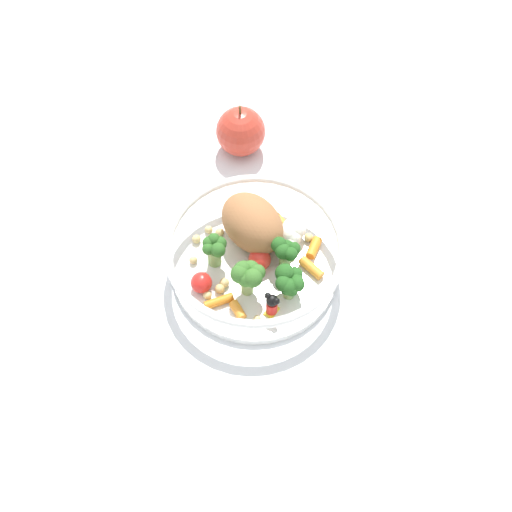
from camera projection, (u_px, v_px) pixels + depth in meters
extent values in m
plane|color=white|center=(252.00, 276.00, 0.75)|extent=(2.40, 2.40, 0.00)
cylinder|color=white|center=(256.00, 268.00, 0.75)|extent=(0.20, 0.20, 0.01)
torus|color=white|center=(256.00, 246.00, 0.71)|extent=(0.21, 0.21, 0.01)
ellipsoid|color=#9E663D|center=(252.00, 223.00, 0.74)|extent=(0.11, 0.10, 0.06)
cylinder|color=#8EB766|center=(247.00, 285.00, 0.72)|extent=(0.01, 0.01, 0.03)
sphere|color=#386B28|center=(242.00, 269.00, 0.70)|extent=(0.02, 0.02, 0.02)
sphere|color=#386B28|center=(242.00, 275.00, 0.69)|extent=(0.02, 0.02, 0.02)
sphere|color=#386B28|center=(246.00, 278.00, 0.69)|extent=(0.02, 0.02, 0.02)
sphere|color=#386B28|center=(253.00, 278.00, 0.69)|extent=(0.02, 0.02, 0.02)
sphere|color=#386B28|center=(257.00, 272.00, 0.69)|extent=(0.02, 0.02, 0.02)
sphere|color=#386B28|center=(251.00, 269.00, 0.70)|extent=(0.02, 0.02, 0.02)
sphere|color=#386B28|center=(246.00, 269.00, 0.70)|extent=(0.02, 0.02, 0.02)
cylinder|color=#7FAD5B|center=(289.00, 291.00, 0.72)|extent=(0.01, 0.01, 0.02)
sphere|color=#23561E|center=(284.00, 282.00, 0.70)|extent=(0.02, 0.02, 0.02)
sphere|color=#23561E|center=(283.00, 284.00, 0.70)|extent=(0.02, 0.02, 0.02)
sphere|color=#23561E|center=(288.00, 287.00, 0.70)|extent=(0.02, 0.02, 0.02)
sphere|color=#23561E|center=(292.00, 290.00, 0.70)|extent=(0.02, 0.02, 0.02)
sphere|color=#23561E|center=(297.00, 284.00, 0.70)|extent=(0.02, 0.02, 0.02)
sphere|color=#23561E|center=(295.00, 282.00, 0.70)|extent=(0.02, 0.02, 0.02)
sphere|color=#23561E|center=(293.00, 277.00, 0.71)|extent=(0.02, 0.02, 0.02)
sphere|color=#23561E|center=(285.00, 273.00, 0.70)|extent=(0.02, 0.02, 0.02)
cylinder|color=#7FAD5B|center=(285.00, 260.00, 0.74)|extent=(0.02, 0.02, 0.02)
sphere|color=#23561E|center=(279.00, 245.00, 0.72)|extent=(0.02, 0.02, 0.02)
sphere|color=#23561E|center=(283.00, 251.00, 0.72)|extent=(0.02, 0.02, 0.02)
sphere|color=#23561E|center=(291.00, 254.00, 0.71)|extent=(0.02, 0.02, 0.02)
sphere|color=#23561E|center=(294.00, 249.00, 0.72)|extent=(0.02, 0.02, 0.02)
sphere|color=#23561E|center=(287.00, 247.00, 0.72)|extent=(0.02, 0.02, 0.02)
cylinder|color=#7FAD5B|center=(214.00, 256.00, 0.74)|extent=(0.02, 0.02, 0.03)
sphere|color=#2D6023|center=(209.00, 243.00, 0.72)|extent=(0.02, 0.02, 0.02)
sphere|color=#2D6023|center=(208.00, 249.00, 0.72)|extent=(0.01, 0.01, 0.01)
sphere|color=#2D6023|center=(218.00, 250.00, 0.71)|extent=(0.02, 0.02, 0.02)
sphere|color=#2D6023|center=(218.00, 245.00, 0.72)|extent=(0.02, 0.02, 0.02)
sphere|color=#2D6023|center=(214.00, 239.00, 0.72)|extent=(0.02, 0.02, 0.02)
sphere|color=white|center=(288.00, 234.00, 0.75)|extent=(0.03, 0.03, 0.03)
sphere|color=white|center=(288.00, 246.00, 0.75)|extent=(0.02, 0.02, 0.02)
sphere|color=white|center=(291.00, 237.00, 0.75)|extent=(0.03, 0.03, 0.03)
sphere|color=white|center=(294.00, 229.00, 0.76)|extent=(0.03, 0.03, 0.03)
cube|color=yellow|center=(272.00, 311.00, 0.71)|extent=(0.02, 0.02, 0.00)
cylinder|color=red|center=(272.00, 307.00, 0.70)|extent=(0.02, 0.02, 0.02)
sphere|color=black|center=(272.00, 300.00, 0.69)|extent=(0.01, 0.01, 0.01)
sphere|color=black|center=(277.00, 301.00, 0.68)|extent=(0.01, 0.01, 0.01)
sphere|color=black|center=(268.00, 296.00, 0.69)|extent=(0.01, 0.01, 0.01)
cylinder|color=orange|center=(238.00, 310.00, 0.71)|extent=(0.03, 0.02, 0.01)
cylinder|color=orange|center=(311.00, 268.00, 0.74)|extent=(0.04, 0.02, 0.01)
cylinder|color=orange|center=(281.00, 221.00, 0.78)|extent=(0.03, 0.02, 0.01)
cylinder|color=orange|center=(314.00, 248.00, 0.76)|extent=(0.01, 0.03, 0.01)
cylinder|color=orange|center=(219.00, 301.00, 0.72)|extent=(0.03, 0.03, 0.01)
sphere|color=red|center=(260.00, 260.00, 0.74)|extent=(0.03, 0.03, 0.03)
sphere|color=red|center=(201.00, 283.00, 0.72)|extent=(0.03, 0.03, 0.03)
sphere|color=#D1B775|center=(224.00, 283.00, 0.73)|extent=(0.01, 0.01, 0.01)
sphere|color=#D1B775|center=(196.00, 239.00, 0.76)|extent=(0.01, 0.01, 0.01)
sphere|color=#D1B775|center=(207.00, 295.00, 0.72)|extent=(0.01, 0.01, 0.01)
sphere|color=tan|center=(309.00, 238.00, 0.76)|extent=(0.01, 0.01, 0.01)
sphere|color=tan|center=(240.00, 211.00, 0.79)|extent=(0.01, 0.01, 0.01)
sphere|color=#D1B775|center=(257.00, 319.00, 0.70)|extent=(0.01, 0.01, 0.01)
sphere|color=#D1B775|center=(220.00, 232.00, 0.77)|extent=(0.01, 0.01, 0.01)
sphere|color=tan|center=(247.00, 264.00, 0.74)|extent=(0.01, 0.01, 0.01)
sphere|color=#D1B775|center=(193.00, 260.00, 0.75)|extent=(0.01, 0.01, 0.01)
sphere|color=#D1B775|center=(209.00, 230.00, 0.77)|extent=(0.01, 0.01, 0.01)
sphere|color=tan|center=(220.00, 289.00, 0.72)|extent=(0.01, 0.01, 0.01)
sphere|color=#BC3828|center=(241.00, 131.00, 0.84)|extent=(0.07, 0.07, 0.07)
cylinder|color=brown|center=(240.00, 110.00, 0.81)|extent=(0.00, 0.00, 0.01)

